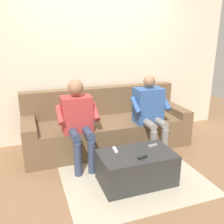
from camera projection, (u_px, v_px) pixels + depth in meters
ground_plane at (124, 166)px, 3.40m from camera, size 8.00×8.00×0.00m
back_wall at (97, 55)px, 4.10m from camera, size 4.78×0.06×2.78m
couch at (106, 127)px, 3.99m from camera, size 2.54×0.87×0.89m
coffee_table at (136, 168)px, 3.00m from camera, size 0.88×0.53×0.39m
person_left_seated at (150, 110)px, 3.68m from camera, size 0.56×0.55×1.16m
person_right_seated at (78, 118)px, 3.33m from camera, size 0.55×0.58×1.16m
remote_gray at (153, 145)px, 3.11m from camera, size 0.13×0.05×0.02m
remote_black at (142, 157)px, 2.82m from camera, size 0.12×0.06×0.02m
remote_white at (115, 150)px, 3.00m from camera, size 0.05×0.14×0.02m
floor_rug at (132, 177)px, 3.16m from camera, size 1.71×1.43×0.01m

